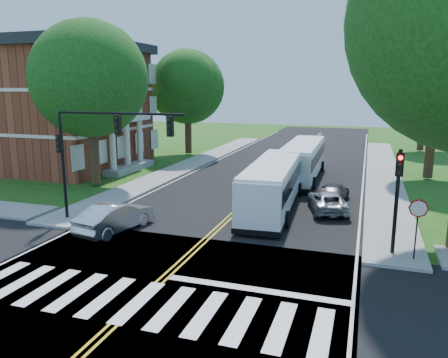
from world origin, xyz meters
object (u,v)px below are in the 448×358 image
at_px(bus_lead, 273,184).
at_px(bus_follow, 303,160).
at_px(hatchback, 115,217).
at_px(suv, 328,201).
at_px(dark_sedan, 334,193).
at_px(signal_ne, 398,188).
at_px(signal_nw, 99,141).

height_order(bus_lead, bus_follow, bus_follow).
relative_size(bus_lead, hatchback, 2.50).
distance_m(suv, dark_sedan, 2.24).
bearing_deg(bus_follow, suv, 106.34).
xyz_separation_m(bus_follow, dark_sedan, (2.86, -6.38, -0.91)).
distance_m(hatchback, suv, 11.84).
xyz_separation_m(signal_ne, hatchback, (-12.87, -0.78, -2.23)).
relative_size(signal_nw, dark_sedan, 1.78).
bearing_deg(suv, hatchback, 21.61).
height_order(bus_lead, suv, bus_lead).
distance_m(signal_nw, bus_lead, 9.98).
xyz_separation_m(bus_lead, bus_follow, (0.38, 9.14, 0.01)).
bearing_deg(signal_ne, suv, 117.95).
bearing_deg(suv, bus_follow, -86.64).
distance_m(bus_lead, hatchback, 9.17).
height_order(signal_nw, suv, signal_nw).
bearing_deg(bus_lead, bus_follow, -95.69).
xyz_separation_m(signal_nw, bus_follow, (8.13, 14.73, -2.88)).
height_order(signal_ne, hatchback, signal_ne).
xyz_separation_m(signal_ne, dark_sedan, (-3.06, 8.33, -2.37)).
xyz_separation_m(bus_follow, hatchback, (-6.95, -15.50, -0.77)).
xyz_separation_m(signal_nw, suv, (10.82, 6.11, -3.78)).
bearing_deg(hatchback, signal_nw, -21.98).
bearing_deg(dark_sedan, bus_lead, 42.81).
height_order(signal_nw, hatchback, signal_nw).
xyz_separation_m(hatchback, suv, (9.63, 6.88, -0.13)).
relative_size(signal_ne, suv, 1.04).
relative_size(signal_ne, bus_lead, 0.40).
bearing_deg(dark_sedan, suv, 87.90).
xyz_separation_m(bus_lead, suv, (3.06, 0.53, -0.89)).
relative_size(signal_nw, signal_ne, 1.62).
height_order(bus_follow, dark_sedan, bus_follow).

